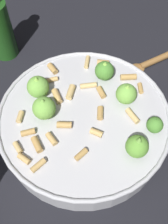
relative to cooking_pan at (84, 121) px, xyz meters
The scene contains 3 objects.
ground_plane 0.04m from the cooking_pan, 133.52° to the left, with size 2.40×2.40×0.00m, color black.
cooking_pan is the anchor object (origin of this frame).
wooden_spoon 0.28m from the cooking_pan, 70.64° to the right, with size 0.04×0.22×0.02m.
Camera 1 is at (-0.25, 0.13, 0.50)m, focal length 43.18 mm.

